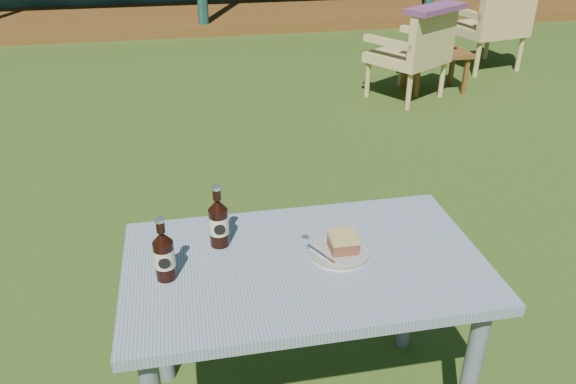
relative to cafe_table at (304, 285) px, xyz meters
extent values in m
plane|color=#334916|center=(0.00, 1.60, -0.62)|extent=(80.00, 80.00, 0.00)
cube|color=brown|center=(0.00, 7.20, -0.54)|extent=(15.00, 1.80, 0.16)
cube|color=slate|center=(0.00, 0.00, 0.08)|extent=(1.20, 0.70, 0.04)
cylinder|color=slate|center=(0.52, -0.27, -0.28)|extent=(0.06, 0.06, 0.68)
cylinder|color=slate|center=(-0.52, 0.27, -0.28)|extent=(0.06, 0.06, 0.68)
cylinder|color=slate|center=(0.52, 0.27, -0.28)|extent=(0.06, 0.06, 0.68)
cylinder|color=silver|center=(0.12, 0.01, 0.11)|extent=(0.20, 0.20, 0.01)
cylinder|color=olive|center=(0.12, 0.01, 0.11)|extent=(0.20, 0.20, 0.00)
cube|color=brown|center=(0.14, 0.02, 0.14)|extent=(0.09, 0.08, 0.04)
cube|color=#A49449|center=(0.14, 0.02, 0.17)|extent=(0.09, 0.09, 0.02)
cube|color=silver|center=(0.06, 0.00, 0.12)|extent=(0.08, 0.13, 0.00)
cylinder|color=black|center=(-0.27, 0.15, 0.17)|extent=(0.07, 0.07, 0.14)
cone|color=black|center=(-0.27, 0.15, 0.26)|extent=(0.07, 0.07, 0.04)
cylinder|color=black|center=(-0.27, 0.15, 0.30)|extent=(0.03, 0.03, 0.04)
cylinder|color=silver|center=(-0.27, 0.15, 0.32)|extent=(0.03, 0.03, 0.01)
cylinder|color=beige|center=(-0.27, 0.15, 0.18)|extent=(0.07, 0.07, 0.06)
cylinder|color=black|center=(-0.27, 0.12, 0.18)|extent=(0.04, 0.00, 0.04)
cylinder|color=black|center=(-0.45, -0.01, 0.17)|extent=(0.06, 0.06, 0.14)
cone|color=black|center=(-0.45, -0.01, 0.26)|extent=(0.06, 0.06, 0.04)
cylinder|color=black|center=(-0.45, -0.01, 0.29)|extent=(0.03, 0.03, 0.04)
cylinder|color=silver|center=(-0.45, -0.01, 0.32)|extent=(0.03, 0.03, 0.01)
cylinder|color=beige|center=(-0.45, -0.01, 0.18)|extent=(0.07, 0.07, 0.06)
cylinder|color=black|center=(-0.45, -0.04, 0.18)|extent=(0.04, 0.00, 0.04)
cylinder|color=silver|center=(0.03, 0.13, 0.11)|extent=(0.03, 0.03, 0.01)
cube|color=tan|center=(1.76, 3.47, -0.23)|extent=(0.84, 0.83, 0.09)
cube|color=tan|center=(1.89, 3.26, 0.02)|extent=(0.57, 0.40, 0.41)
cube|color=tan|center=(1.98, 3.64, -0.05)|extent=(0.35, 0.50, 0.06)
cube|color=tan|center=(1.51, 3.34, -0.05)|extent=(0.35, 0.50, 0.06)
cylinder|color=tan|center=(1.85, 3.82, -0.45)|extent=(0.05, 0.05, 0.35)
cylinder|color=tan|center=(1.40, 3.54, -0.45)|extent=(0.05, 0.05, 0.35)
cylinder|color=tan|center=(2.11, 3.40, -0.45)|extent=(0.05, 0.05, 0.35)
cylinder|color=tan|center=(1.66, 3.12, -0.45)|extent=(0.05, 0.05, 0.35)
cube|color=tan|center=(2.99, 4.27, -0.19)|extent=(0.80, 0.77, 0.10)
cube|color=tan|center=(3.04, 4.00, 0.08)|extent=(0.69, 0.22, 0.45)
cube|color=tan|center=(3.28, 4.35, 0.01)|extent=(0.19, 0.60, 0.06)
cube|color=tan|center=(2.69, 4.23, 0.01)|extent=(0.19, 0.60, 0.06)
cylinder|color=tan|center=(3.22, 4.59, -0.43)|extent=(0.05, 0.05, 0.38)
cylinder|color=tan|center=(2.65, 4.47, -0.43)|extent=(0.05, 0.05, 0.38)
cylinder|color=tan|center=(3.32, 4.06, -0.43)|extent=(0.05, 0.05, 0.38)
cylinder|color=tan|center=(2.76, 3.95, -0.43)|extent=(0.05, 0.05, 0.38)
cube|color=#64355A|center=(1.89, 3.26, 0.25)|extent=(0.67, 0.54, 0.05)
cube|color=brown|center=(2.12, 3.59, -0.24)|extent=(0.60, 0.40, 0.04)
cube|color=brown|center=(1.87, 3.44, -0.44)|extent=(0.04, 0.04, 0.36)
cube|color=brown|center=(2.37, 3.44, -0.44)|extent=(0.04, 0.04, 0.36)
cube|color=brown|center=(1.87, 3.74, -0.44)|extent=(0.04, 0.04, 0.36)
cube|color=brown|center=(2.37, 3.74, -0.44)|extent=(0.04, 0.04, 0.36)
camera|label=1|loc=(-0.34, -1.50, 1.20)|focal=35.00mm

